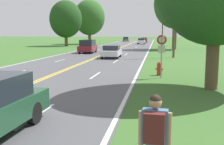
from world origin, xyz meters
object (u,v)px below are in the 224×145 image
object	(u,v)px
fire_hydrant	(159,68)
traffic_sign	(162,46)
tree_right_cluster	(89,17)
car_red_hatchback_distant	(144,40)
car_white_sedan_receding	(141,41)
tree_left_verge	(66,19)
car_silver_sedan_mid_near	(112,51)
tree_behind_sign	(175,4)
hitchhiker_person	(155,132)
car_maroon_van_mid_far	(88,46)
car_dark_grey_sedan_horizon	(126,39)

from	to	relation	value
fire_hydrant	traffic_sign	distance (m)	1.92
tree_right_cluster	car_red_hatchback_distant	xyz separation A→B (m)	(12.73, 14.01, -5.70)
car_white_sedan_receding	car_red_hatchback_distant	bearing A→B (deg)	179.86
traffic_sign	tree_left_verge	world-z (taller)	tree_left_verge
car_silver_sedan_mid_near	tree_behind_sign	bearing A→B (deg)	154.93
hitchhiker_person	car_white_sedan_receding	world-z (taller)	hitchhiker_person
tree_left_verge	tree_right_cluster	xyz separation A→B (m)	(2.33, 11.08, 0.91)
hitchhiker_person	car_white_sedan_receding	xyz separation A→B (m)	(-3.75, 64.48, -0.26)
traffic_sign	car_red_hatchback_distant	world-z (taller)	traffic_sign
hitchhiker_person	tree_left_verge	world-z (taller)	tree_left_verge
tree_right_cluster	car_maroon_van_mid_far	xyz separation A→B (m)	(7.09, -30.41, -5.52)
tree_right_cluster	car_maroon_van_mid_far	size ratio (longest dim) A/B	2.42
tree_behind_sign	car_maroon_van_mid_far	world-z (taller)	tree_behind_sign
car_silver_sedan_mid_near	tree_right_cluster	bearing A→B (deg)	-164.10
hitchhiker_person	car_silver_sedan_mid_near	bearing A→B (deg)	15.29
fire_hydrant	traffic_sign	xyz separation A→B (m)	(0.08, -1.17, 1.52)
tree_behind_sign	car_dark_grey_sedan_horizon	distance (m)	45.28
fire_hydrant	tree_right_cluster	size ratio (longest dim) A/B	0.08
car_white_sedan_receding	car_red_hatchback_distant	xyz separation A→B (m)	(0.09, 12.55, -0.02)
car_maroon_van_mid_far	fire_hydrant	bearing A→B (deg)	-155.66
traffic_sign	car_silver_sedan_mid_near	distance (m)	14.44
tree_right_cluster	car_dark_grey_sedan_horizon	world-z (taller)	tree_right_cluster
traffic_sign	car_dark_grey_sedan_horizon	world-z (taller)	traffic_sign
traffic_sign	car_red_hatchback_distant	bearing A→B (deg)	93.49
hitchhiker_person	traffic_sign	bearing A→B (deg)	3.20
car_dark_grey_sedan_horizon	car_maroon_van_mid_far	bearing A→B (deg)	177.91
tree_left_verge	tree_behind_sign	size ratio (longest dim) A/B	0.82
tree_left_verge	car_silver_sedan_mid_near	bearing A→B (deg)	-62.18
tree_behind_sign	tree_right_cluster	bearing A→B (deg)	134.23
car_silver_sedan_mid_near	car_maroon_van_mid_far	world-z (taller)	car_maroon_van_mid_far
hitchhiker_person	car_red_hatchback_distant	world-z (taller)	hitchhiker_person
tree_right_cluster	car_dark_grey_sedan_horizon	xyz separation A→B (m)	(6.42, 23.16, -5.70)
tree_behind_sign	car_maroon_van_mid_far	size ratio (longest dim) A/B	2.57
tree_left_verge	car_dark_grey_sedan_horizon	bearing A→B (deg)	75.67
hitchhiker_person	tree_behind_sign	bearing A→B (deg)	0.75
hitchhiker_person	car_dark_grey_sedan_horizon	distance (m)	86.76
tree_behind_sign	car_white_sedan_receding	world-z (taller)	tree_behind_sign
car_silver_sedan_mid_near	car_red_hatchback_distant	size ratio (longest dim) A/B	1.13
car_red_hatchback_distant	tree_right_cluster	bearing A→B (deg)	-43.91
car_maroon_van_mid_far	car_white_sedan_receding	bearing A→B (deg)	-11.96
traffic_sign	car_maroon_van_mid_far	size ratio (longest dim) A/B	0.59
tree_left_verge	tree_right_cluster	bearing A→B (deg)	78.11
traffic_sign	tree_left_verge	distance (m)	44.07
car_dark_grey_sedan_horizon	car_white_sedan_receding	bearing A→B (deg)	-166.82
car_white_sedan_receding	tree_right_cluster	bearing A→B (deg)	-83.15
hitchhiker_person	fire_hydrant	distance (m)	13.53
tree_left_verge	car_maroon_van_mid_far	world-z (taller)	tree_left_verge
traffic_sign	tree_left_verge	bearing A→B (deg)	115.64
car_white_sedan_receding	car_red_hatchback_distant	world-z (taller)	car_white_sedan_receding
car_maroon_van_mid_far	car_red_hatchback_distant	bearing A→B (deg)	-9.31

